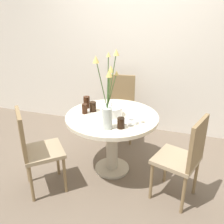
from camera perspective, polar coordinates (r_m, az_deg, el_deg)
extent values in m
plane|color=#6B5B4C|center=(3.16, 0.00, -12.84)|extent=(16.00, 16.00, 0.00)
cube|color=silver|center=(3.81, 5.95, 14.67)|extent=(8.00, 0.05, 2.60)
cylinder|color=beige|center=(2.80, 0.00, -1.13)|extent=(1.04, 1.04, 0.04)
cylinder|color=#B7AD99|center=(2.96, 0.00, -7.25)|extent=(0.14, 0.14, 0.66)
cylinder|color=#B7AD99|center=(3.15, 0.00, -12.62)|extent=(0.42, 0.42, 0.03)
cube|color=#9E896B|center=(3.62, 1.90, 0.37)|extent=(0.46, 0.46, 0.04)
cube|color=olive|center=(3.70, 2.29, 5.02)|extent=(0.38, 0.09, 0.46)
cylinder|color=olive|center=(3.59, -1.18, -4.00)|extent=(0.03, 0.03, 0.43)
cylinder|color=olive|center=(3.56, 4.24, -4.37)|extent=(0.03, 0.03, 0.43)
cylinder|color=olive|center=(3.89, -0.33, -1.73)|extent=(0.03, 0.03, 0.43)
cylinder|color=olive|center=(3.86, 4.67, -2.05)|extent=(0.03, 0.03, 0.43)
cube|color=#9E896B|center=(2.74, -15.47, -8.70)|extent=(0.56, 0.56, 0.04)
cube|color=olive|center=(2.61, -20.00, -4.71)|extent=(0.28, 0.31, 0.46)
cylinder|color=olive|center=(2.75, -10.74, -14.00)|extent=(0.03, 0.03, 0.43)
cylinder|color=olive|center=(3.03, -12.33, -10.33)|extent=(0.03, 0.03, 0.43)
cylinder|color=olive|center=(2.72, -17.94, -15.35)|extent=(0.03, 0.03, 0.43)
cylinder|color=olive|center=(3.00, -18.80, -11.49)|extent=(0.03, 0.03, 0.43)
cube|color=#9E896B|center=(2.60, 14.44, -10.47)|extent=(0.51, 0.51, 0.04)
cube|color=olive|center=(2.42, 19.00, -6.76)|extent=(0.16, 0.37, 0.46)
cylinder|color=olive|center=(2.91, 12.17, -11.80)|extent=(0.03, 0.03, 0.43)
cylinder|color=olive|center=(2.66, 8.95, -15.34)|extent=(0.03, 0.03, 0.43)
cylinder|color=olive|center=(2.83, 18.59, -13.82)|extent=(0.03, 0.03, 0.43)
cylinder|color=olive|center=(2.57, 15.99, -17.78)|extent=(0.03, 0.03, 0.43)
cylinder|color=white|center=(2.77, -0.12, 0.25)|extent=(0.24, 0.24, 0.11)
cylinder|color=#E54C4C|center=(2.75, -0.13, 1.70)|extent=(0.01, 0.01, 0.04)
cylinder|color=silver|center=(2.46, -1.09, -1.46)|extent=(0.10, 0.10, 0.22)
cylinder|color=#4C7538|center=(2.27, -2.32, 6.10)|extent=(0.05, 0.17, 0.50)
cone|color=#EFCC66|center=(2.14, -3.71, 11.96)|extent=(0.06, 0.06, 0.06)
cylinder|color=#4C7538|center=(2.32, -0.89, 4.71)|extent=(0.05, 0.07, 0.37)
cone|color=#EFCC66|center=(2.23, -0.66, 8.84)|extent=(0.06, 0.06, 0.06)
cylinder|color=#4C7538|center=(2.29, -0.97, 6.69)|extent=(0.04, 0.07, 0.53)
cone|color=#EFCC66|center=(2.20, -0.81, 13.04)|extent=(0.04, 0.04, 0.04)
cylinder|color=#4C7538|center=(2.34, -0.07, 4.81)|extent=(0.10, 0.02, 0.36)
cone|color=#EFCC66|center=(2.29, 1.05, 8.94)|extent=(0.04, 0.04, 0.04)
cylinder|color=#4C7538|center=(2.31, -0.11, 6.96)|extent=(0.10, 0.01, 0.54)
cone|color=#EFCC66|center=(2.24, 1.00, 13.50)|extent=(0.05, 0.05, 0.06)
cylinder|color=#4C7538|center=(2.38, -0.69, 5.31)|extent=(0.02, 0.07, 0.37)
cone|color=#EFCC66|center=(2.35, -0.25, 9.84)|extent=(0.06, 0.06, 0.06)
cylinder|color=white|center=(2.65, 4.01, -2.08)|extent=(0.19, 0.19, 0.01)
cylinder|color=black|center=(2.89, -4.40, 1.23)|extent=(0.08, 0.08, 0.11)
cylinder|color=#33190C|center=(2.84, -6.28, 0.74)|extent=(0.06, 0.06, 0.11)
cylinder|color=black|center=(2.49, 2.05, -2.54)|extent=(0.08, 0.08, 0.11)
cylinder|color=#33190C|center=(2.99, -5.80, 2.25)|extent=(0.08, 0.08, 0.14)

